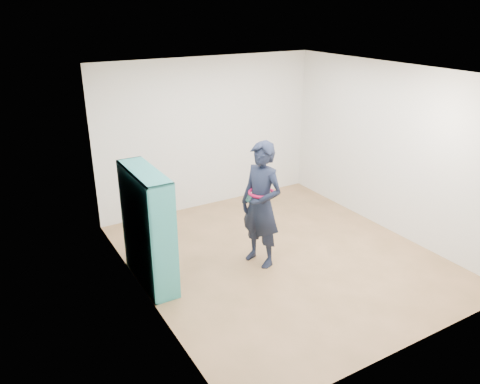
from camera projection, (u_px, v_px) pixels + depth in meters
floor at (281, 256)px, 6.74m from camera, size 4.50×4.50×0.00m
ceiling at (288, 72)px, 5.77m from camera, size 4.50×4.50×0.00m
wall_left at (140, 201)px, 5.32m from camera, size 0.02×4.50×2.60m
wall_right at (391, 150)px, 7.19m from camera, size 0.02×4.50×2.60m
wall_back at (209, 134)px, 8.06m from camera, size 4.00×0.02×2.60m
wall_front at (421, 239)px, 4.46m from camera, size 4.00×0.02×2.60m
bookshelf at (146, 229)px, 5.88m from camera, size 0.33×1.14×1.53m
person at (261, 205)px, 6.28m from camera, size 0.59×0.73×1.75m
smartphone at (249, 198)px, 6.19m from camera, size 0.05×0.11×0.15m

